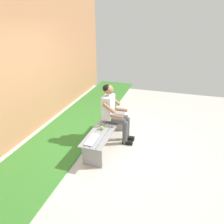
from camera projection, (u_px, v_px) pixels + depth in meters
name	position (u px, v px, depth m)	size (l,w,h in m)	color
ground_plane	(144.00, 194.00, 3.22)	(10.00, 7.00, 0.04)	beige
grass_strip	(63.00, 137.00, 4.68)	(9.00, 1.31, 0.03)	#387A2D
bench_near	(105.00, 131.00, 4.26)	(1.65, 0.45, 0.46)	gray
person_seated	(114.00, 111.00, 4.34)	(0.50, 0.69, 1.26)	silver
apple	(102.00, 128.00, 4.09)	(0.08, 0.08, 0.08)	#72B738
book_open	(92.00, 140.00, 3.75)	(0.41, 0.16, 0.02)	white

